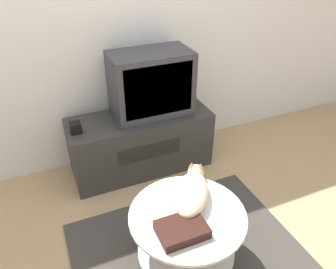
% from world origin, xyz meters
% --- Properties ---
extents(ground_plane, '(12.00, 12.00, 0.00)m').
position_xyz_m(ground_plane, '(0.00, 0.00, 0.00)').
color(ground_plane, tan).
extents(wall_back, '(8.00, 0.05, 2.60)m').
position_xyz_m(wall_back, '(0.00, 1.39, 1.30)').
color(wall_back, silver).
rests_on(wall_back, ground_plane).
extents(rug, '(1.45, 1.26, 0.02)m').
position_xyz_m(rug, '(0.00, 0.00, 0.01)').
color(rug, '#3D3833').
rests_on(rug, ground_plane).
extents(tv_stand, '(1.18, 0.45, 0.51)m').
position_xyz_m(tv_stand, '(0.03, 1.08, 0.26)').
color(tv_stand, '#33302D').
rests_on(tv_stand, ground_plane).
extents(tv, '(0.63, 0.36, 0.52)m').
position_xyz_m(tv, '(0.15, 1.10, 0.77)').
color(tv, '#333338').
rests_on(tv, tv_stand).
extents(speaker, '(0.08, 0.08, 0.08)m').
position_xyz_m(speaker, '(-0.48, 1.04, 0.55)').
color(speaker, black).
rests_on(speaker, tv_stand).
extents(coffee_table, '(0.68, 0.68, 0.42)m').
position_xyz_m(coffee_table, '(-0.05, 0.02, 0.28)').
color(coffee_table, '#B2B2B7').
rests_on(coffee_table, rug).
extents(dvd_box, '(0.26, 0.19, 0.06)m').
position_xyz_m(dvd_box, '(-0.13, -0.09, 0.47)').
color(dvd_box, black).
rests_on(dvd_box, coffee_table).
extents(cat, '(0.40, 0.52, 0.13)m').
position_xyz_m(cat, '(0.03, 0.11, 0.50)').
color(cat, beige).
rests_on(cat, coffee_table).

